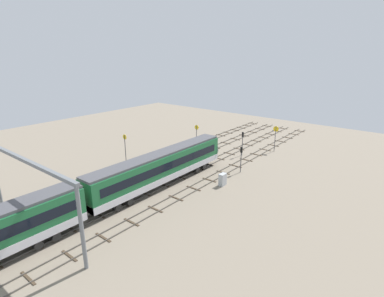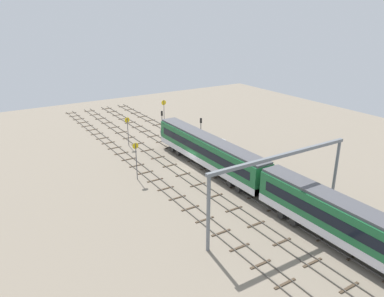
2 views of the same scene
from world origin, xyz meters
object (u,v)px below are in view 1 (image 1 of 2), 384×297
object	(u,v)px
speed_sign_near_foreground	(275,135)
signal_light_trackside_departure	(243,140)
speed_sign_mid_trackside	(125,146)
relay_cabinet	(223,180)
speed_sign_far_trackside	(197,134)
train	(87,199)
overhead_gantry	(28,177)
signal_light_trackside_approach	(241,156)

from	to	relation	value
speed_sign_near_foreground	signal_light_trackside_departure	world-z (taller)	speed_sign_near_foreground
speed_sign_mid_trackside	relay_cabinet	xyz separation A→B (m)	(3.27, -17.10, -2.52)
speed_sign_far_trackside	relay_cabinet	world-z (taller)	speed_sign_far_trackside
speed_sign_mid_trackside	speed_sign_far_trackside	bearing A→B (deg)	-18.19
train	speed_sign_mid_trackside	xyz separation A→B (m)	(14.04, 10.37, 0.74)
speed_sign_near_foreground	speed_sign_far_trackside	world-z (taller)	speed_sign_far_trackside
train	speed_sign_near_foreground	distance (m)	37.13
train	overhead_gantry	xyz separation A→B (m)	(-4.79, 2.22, 3.59)
train	relay_cabinet	distance (m)	18.66
speed_sign_near_foreground	speed_sign_far_trackside	bearing A→B (deg)	127.47
signal_light_trackside_approach	train	bearing A→B (deg)	164.93
train	speed_sign_mid_trackside	distance (m)	17.47
overhead_gantry	speed_sign_far_trackside	size ratio (longest dim) A/B	3.71
speed_sign_mid_trackside	speed_sign_far_trackside	distance (m)	14.25
overhead_gantry	signal_light_trackside_departure	bearing A→B (deg)	-7.27
overhead_gantry	speed_sign_mid_trackside	xyz separation A→B (m)	(18.83, 8.15, -2.85)
signal_light_trackside_approach	relay_cabinet	size ratio (longest dim) A/B	2.38
signal_light_trackside_approach	signal_light_trackside_departure	size ratio (longest dim) A/B	0.95
signal_light_trackside_approach	relay_cabinet	bearing A→B (deg)	-175.36
train	speed_sign_near_foreground	size ratio (longest dim) A/B	10.25
speed_sign_mid_trackside	signal_light_trackside_approach	size ratio (longest dim) A/B	1.27
train	relay_cabinet	xyz separation A→B (m)	(17.31, -6.74, -1.77)
speed_sign_far_trackside	relay_cabinet	size ratio (longest dim) A/B	2.87
speed_sign_near_foreground	signal_light_trackside_departure	xyz separation A→B (m)	(-6.01, 3.63, -0.40)
signal_light_trackside_approach	speed_sign_mid_trackside	bearing A→B (deg)	118.94
overhead_gantry	speed_sign_far_trackside	distance (m)	32.71
overhead_gantry	speed_sign_far_trackside	xyz separation A→B (m)	(32.36, 3.70, -2.96)
speed_sign_near_foreground	train	bearing A→B (deg)	170.81
train	speed_sign_mid_trackside	bearing A→B (deg)	36.44
speed_sign_mid_trackside	relay_cabinet	size ratio (longest dim) A/B	3.02
signal_light_trackside_departure	speed_sign_mid_trackside	bearing A→B (deg)	142.66
train	signal_light_trackside_departure	distance (m)	30.72
overhead_gantry	speed_sign_near_foreground	xyz separation A→B (m)	(41.44, -8.15, -2.95)
speed_sign_mid_trackside	signal_light_trackside_departure	xyz separation A→B (m)	(16.60, -12.67, -0.50)
speed_sign_mid_trackside	signal_light_trackside_departure	size ratio (longest dim) A/B	1.21
train	signal_light_trackside_approach	size ratio (longest dim) A/B	12.00
speed_sign_near_foreground	speed_sign_far_trackside	distance (m)	14.93
speed_sign_mid_trackside	relay_cabinet	bearing A→B (deg)	-79.18
train	speed_sign_far_trackside	xyz separation A→B (m)	(27.57, 5.92, 0.63)
train	speed_sign_far_trackside	distance (m)	28.21
overhead_gantry	signal_light_trackside_approach	world-z (taller)	overhead_gantry
train	speed_sign_far_trackside	world-z (taller)	speed_sign_far_trackside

